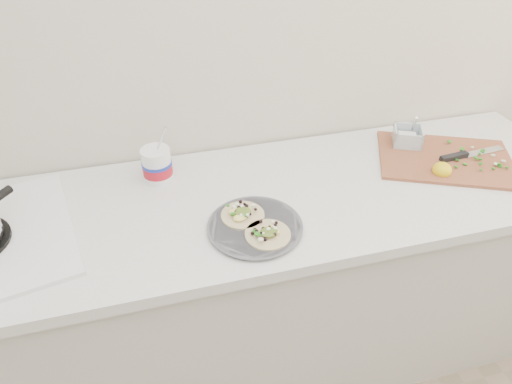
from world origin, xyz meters
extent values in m
cube|color=beige|center=(0.00, 1.73, 1.30)|extent=(3.50, 0.05, 2.60)
cube|color=beige|center=(0.00, 1.43, 0.43)|extent=(2.40, 0.62, 0.86)
cube|color=silver|center=(0.00, 1.41, 0.88)|extent=(2.44, 0.66, 0.04)
cylinder|color=#535359|center=(0.01, 1.27, 0.91)|extent=(0.27, 0.27, 0.01)
cylinder|color=#535359|center=(0.01, 1.27, 0.91)|extent=(0.29, 0.29, 0.00)
cylinder|color=white|center=(-0.25, 1.60, 0.96)|extent=(0.10, 0.10, 0.12)
cylinder|color=#AD1321|center=(-0.25, 1.60, 0.95)|extent=(0.10, 0.10, 0.04)
cylinder|color=#192D99|center=(-0.25, 1.60, 0.97)|extent=(0.10, 0.10, 0.01)
cube|color=brown|center=(0.78, 1.45, 0.91)|extent=(0.56, 0.49, 0.01)
cube|color=white|center=(0.69, 1.58, 0.93)|extent=(0.07, 0.07, 0.03)
ellipsoid|color=yellow|center=(0.71, 1.37, 0.93)|extent=(0.07, 0.07, 0.06)
cube|color=silver|center=(0.93, 1.45, 0.91)|extent=(0.18, 0.05, 0.00)
cube|color=black|center=(0.80, 1.44, 0.92)|extent=(0.11, 0.03, 0.02)
camera|label=1|loc=(-0.25, 0.27, 1.81)|focal=32.00mm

